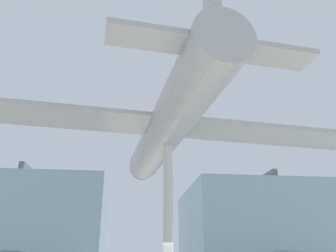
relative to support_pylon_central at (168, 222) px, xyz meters
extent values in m
cube|color=#7593A3|center=(-9.28, 15.18, 0.52)|extent=(11.61, 11.96, 7.64)
cube|color=#51565B|center=(-9.28, 15.18, 4.64)|extent=(0.36, 11.37, 0.60)
cube|color=#7593A3|center=(9.28, 15.18, 0.52)|extent=(11.61, 11.96, 7.64)
cube|color=#51565B|center=(9.28, 15.18, 4.64)|extent=(0.36, 11.37, 0.60)
cylinder|color=#B7B7BC|center=(0.00, 0.00, 0.00)|extent=(0.41, 0.41, 6.60)
cylinder|color=#93999E|center=(0.00, 0.00, 4.22)|extent=(3.42, 13.76, 1.85)
cube|color=#93999E|center=(0.00, 0.00, 4.22)|extent=(19.83, 4.63, 0.18)
cube|color=#93999E|center=(0.70, -5.96, 4.36)|extent=(6.37, 1.73, 0.18)
cube|color=#93999E|center=(0.70, -5.96, 5.52)|extent=(0.31, 1.11, 2.22)
cone|color=#93999E|center=(-0.86, 7.29, 4.22)|extent=(1.68, 1.23, 1.57)
sphere|color=black|center=(-0.94, 7.99, 4.22)|extent=(0.44, 0.44, 0.44)
camera|label=1|loc=(-1.55, -13.76, -1.36)|focal=35.00mm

